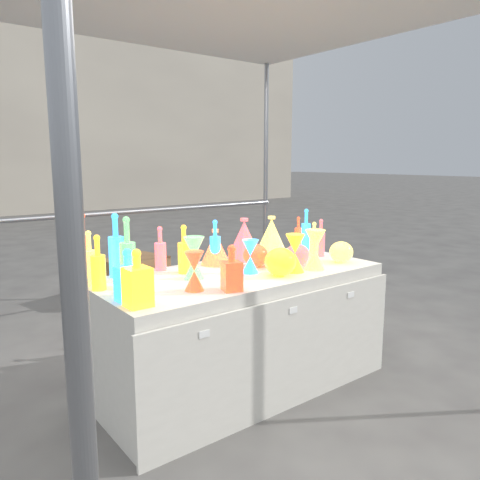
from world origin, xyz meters
TOP-DOWN VIEW (x-y plane):
  - ground at (0.00, 0.00)m, footprint 80.00×80.00m
  - display_table at (0.00, -0.01)m, footprint 1.84×0.83m
  - background_building at (4.00, 14.00)m, footprint 14.00×6.00m
  - cardboard_box_closed at (0.29, 2.15)m, footprint 0.69×0.57m
  - cardboard_box_flat at (0.64, 2.02)m, footprint 0.69×0.55m
  - bottle_0 at (-0.85, 0.13)m, footprint 0.09×0.09m
  - bottle_1 at (-0.66, 0.35)m, footprint 0.10×0.10m
  - bottle_2 at (-0.85, 0.35)m, footprint 0.10×0.10m
  - bottle_3 at (-0.37, 0.34)m, footprint 0.08×0.08m
  - bottle_4 at (-0.85, 0.26)m, footprint 0.09×0.09m
  - bottle_5 at (-0.71, 0.07)m, footprint 0.11×0.11m
  - bottle_6 at (-0.29, 0.18)m, footprint 0.10×0.10m
  - bottle_7 at (-0.02, 0.24)m, footprint 0.07×0.07m
  - decanter_0 at (-0.81, -0.26)m, footprint 0.12×0.12m
  - decanter_1 at (-0.30, -0.31)m, footprint 0.12×0.12m
  - decanter_2 at (-0.81, -0.16)m, footprint 0.12×0.12m
  - hourglass_0 at (-0.45, -0.19)m, footprint 0.14×0.14m
  - hourglass_2 at (0.42, -0.24)m, footprint 0.15×0.15m
  - hourglass_3 at (-0.32, 0.02)m, footprint 0.16×0.16m
  - hourglass_4 at (0.27, -0.21)m, footprint 0.15×0.15m
  - hourglass_5 at (0.03, -0.06)m, footprint 0.11×0.11m
  - globe_0 at (0.13, -0.23)m, footprint 0.20×0.20m
  - globe_1 at (0.70, -0.21)m, footprint 0.21×0.21m
  - globe_2 at (0.16, 0.04)m, footprint 0.19×0.19m
  - globe_3 at (0.40, -0.10)m, footprint 0.20×0.20m
  - lampshade_0 at (-0.00, 0.27)m, footprint 0.22×0.22m
  - lampshade_2 at (0.25, 0.28)m, footprint 0.32×0.32m
  - lampshade_3 at (0.51, 0.28)m, footprint 0.31×0.31m
  - bottle_8 at (0.86, 0.27)m, footprint 0.08×0.08m
  - bottle_9 at (0.86, 0.36)m, footprint 0.07×0.07m
  - bottle_10 at (0.75, 0.02)m, footprint 0.07×0.07m
  - bottle_11 at (0.60, -0.05)m, footprint 0.06×0.06m

SIDE VIEW (x-z plane):
  - ground at x=0.00m, z-range 0.00..0.00m
  - cardboard_box_flat at x=0.64m, z-range 0.00..0.05m
  - cardboard_box_closed at x=0.29m, z-range 0.00..0.44m
  - display_table at x=0.00m, z-range 0.00..0.75m
  - globe_1 at x=0.70m, z-range 0.75..0.88m
  - globe_3 at x=0.40m, z-range 0.75..0.88m
  - globe_2 at x=0.16m, z-range 0.75..0.88m
  - globe_0 at x=0.13m, z-range 0.75..0.90m
  - hourglass_5 at x=0.03m, z-range 0.75..0.96m
  - hourglass_0 at x=-0.45m, z-range 0.75..0.96m
  - lampshade_0 at x=0.00m, z-range 0.75..0.99m
  - hourglass_4 at x=0.27m, z-range 0.75..0.99m
  - bottle_9 at x=0.86m, z-range 0.75..1.00m
  - decanter_1 at x=-0.30m, z-range 0.75..1.00m
  - hourglass_3 at x=-0.32m, z-range 0.75..1.00m
  - hourglass_2 at x=0.42m, z-range 0.75..1.00m
  - decanter_2 at x=-0.81m, z-range 0.75..1.01m
  - bottle_11 at x=0.60m, z-range 0.75..1.02m
  - bottle_10 at x=0.75m, z-range 0.75..1.02m
  - decanter_0 at x=-0.81m, z-range 0.75..1.03m
  - bottle_3 at x=-0.37m, z-range 0.75..1.03m
  - lampshade_3 at x=0.51m, z-range 0.75..1.03m
  - lampshade_2 at x=0.25m, z-range 0.75..1.04m
  - bottle_0 at x=-0.85m, z-range 0.75..1.05m
  - bottle_6 at x=-0.29m, z-range 0.75..1.05m
  - bottle_7 at x=-0.02m, z-range 0.75..1.05m
  - bottle_4 at x=-0.85m, z-range 0.75..1.06m
  - bottle_8 at x=0.86m, z-range 0.75..1.07m
  - bottle_1 at x=-0.66m, z-range 0.75..1.13m
  - bottle_5 at x=-0.71m, z-range 0.75..1.14m
  - bottle_2 at x=-0.85m, z-range 0.75..1.15m
  - background_building at x=4.00m, z-range 0.00..6.00m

